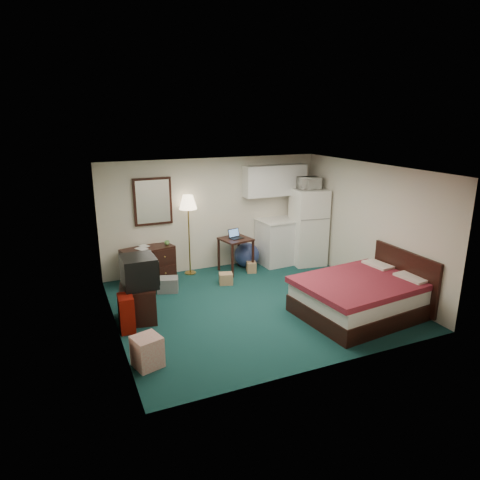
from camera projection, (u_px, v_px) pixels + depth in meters
name	position (u px, v px, depth m)	size (l,w,h in m)	color
floor	(256.00, 304.00, 7.96)	(5.00, 4.50, 0.01)	#123735
ceiling	(257.00, 169.00, 7.26)	(5.00, 4.50, 0.01)	beige
walls	(256.00, 240.00, 7.61)	(5.01, 4.51, 2.50)	beige
mirror	(153.00, 201.00, 8.94)	(0.80, 0.06, 1.00)	white
upper_cabinets	(275.00, 180.00, 9.80)	(1.50, 0.35, 0.70)	silver
headboard	(404.00, 277.00, 7.77)	(0.06, 1.56, 1.00)	black
dresser	(148.00, 264.00, 9.01)	(1.07, 0.49, 0.73)	black
floor_lamp	(189.00, 235.00, 9.28)	(0.38, 0.38, 1.76)	#B2893C
desk	(236.00, 255.00, 9.54)	(0.61, 0.61, 0.77)	black
exercise_ball	(247.00, 255.00, 9.86)	(0.57, 0.57, 0.57)	navy
kitchen_counter	(279.00, 242.00, 10.08)	(0.94, 0.72, 1.03)	silver
fridge	(308.00, 227.00, 9.97)	(0.73, 0.73, 1.77)	white
bed	(360.00, 298.00, 7.46)	(2.01, 1.57, 0.64)	maroon
tv_stand	(138.00, 303.00, 7.29)	(0.60, 0.65, 0.60)	black
suitcase	(126.00, 313.00, 6.91)	(0.23, 0.37, 0.61)	#5D0803
retail_box	(147.00, 352.00, 5.94)	(0.36, 0.36, 0.45)	silver
file_bin	(168.00, 284.00, 8.51)	(0.41, 0.31, 0.29)	slate
cardboard_box_a	(226.00, 279.00, 8.89)	(0.28, 0.23, 0.23)	#98805F
cardboard_box_b	(251.00, 267.00, 9.57)	(0.20, 0.24, 0.24)	#98805F
laptop	(237.00, 234.00, 9.39)	(0.29, 0.23, 0.20)	black
crt_tv	(139.00, 271.00, 7.18)	(0.57, 0.61, 0.53)	black
microwave	(309.00, 182.00, 9.68)	(0.49, 0.27, 0.33)	white
book_a	(137.00, 245.00, 8.70)	(0.18, 0.02, 0.25)	#98805F
book_b	(140.00, 242.00, 8.90)	(0.16, 0.02, 0.22)	#98805F
mug	(167.00, 242.00, 9.09)	(0.11, 0.09, 0.11)	#649F50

